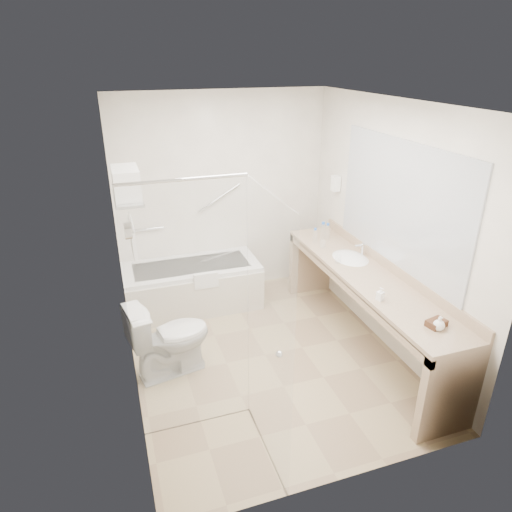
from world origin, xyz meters
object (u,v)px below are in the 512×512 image
object	(u,v)px
vanity_counter	(365,292)
amenity_basket	(436,323)
bathtub	(193,286)
water_bottle_left	(323,231)
toilet	(170,338)

from	to	relation	value
vanity_counter	amenity_basket	bearing A→B (deg)	-88.78
bathtub	water_bottle_left	xyz separation A→B (m)	(1.52, -0.39, 0.67)
toilet	amenity_basket	size ratio (longest dim) A/B	4.85
bathtub	vanity_counter	bearing A→B (deg)	-42.35
bathtub	water_bottle_left	size ratio (longest dim) A/B	7.78
bathtub	vanity_counter	distance (m)	2.09
toilet	bathtub	bearing A→B (deg)	-32.36
toilet	amenity_basket	world-z (taller)	amenity_basket
amenity_basket	vanity_counter	bearing A→B (deg)	91.22
toilet	amenity_basket	distance (m)	2.39
bathtub	vanity_counter	size ratio (longest dim) A/B	0.59
bathtub	vanity_counter	xyz separation A→B (m)	(1.52, -1.39, 0.36)
bathtub	amenity_basket	bearing A→B (deg)	-57.21
vanity_counter	water_bottle_left	bearing A→B (deg)	90.29
vanity_counter	water_bottle_left	size ratio (longest dim) A/B	13.13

